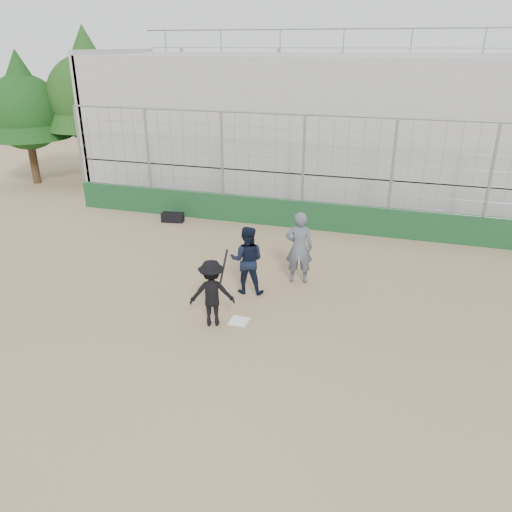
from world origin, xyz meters
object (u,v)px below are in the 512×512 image
(batter_at_plate, at_px, (212,293))
(catcher_crouched, at_px, (247,271))
(equipment_bag, at_px, (173,217))
(umpire, at_px, (299,251))

(batter_at_plate, distance_m, catcher_crouched, 1.82)
(batter_at_plate, xyz_separation_m, equipment_bag, (-4.19, 6.48, -0.65))
(umpire, distance_m, equipment_bag, 6.74)
(catcher_crouched, height_order, equipment_bag, catcher_crouched)
(batter_at_plate, bearing_deg, catcher_crouched, 81.03)
(equipment_bag, bearing_deg, umpire, -32.92)
(catcher_crouched, bearing_deg, equipment_bag, 133.54)
(catcher_crouched, distance_m, umpire, 1.60)
(batter_at_plate, relative_size, umpire, 0.98)
(batter_at_plate, xyz_separation_m, catcher_crouched, (0.28, 1.78, -0.19))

